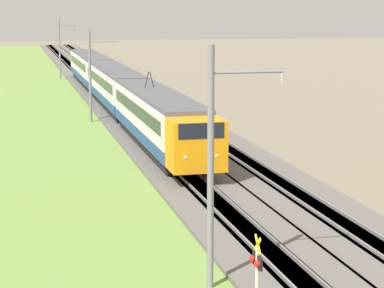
{
  "coord_description": "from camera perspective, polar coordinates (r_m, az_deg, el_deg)",
  "views": [
    {
      "loc": [
        -17.64,
        9.1,
        9.29
      ],
      "look_at": [
        20.13,
        0.0,
        2.19
      ],
      "focal_mm": 70.0,
      "sensor_mm": 36.0,
      "label": 1
    }
  ],
  "objects": [
    {
      "name": "passenger_train",
      "position": [
        69.18,
        -5.94,
        4.52
      ],
      "size": [
        64.39,
        2.99,
        4.99
      ],
      "rotation": [
        0.0,
        0.0,
        3.14
      ],
      "color": "orange",
      "rests_on": "ground"
    },
    {
      "name": "track_adjacent",
      "position": [
        69.55,
        -2.36,
        2.8
      ],
      "size": [
        240.0,
        1.57,
        0.45
      ],
      "color": "#4C4238",
      "rests_on": "ground"
    },
    {
      "name": "grass_verge",
      "position": [
        68.32,
        -11.31,
        2.38
      ],
      "size": [
        240.0,
        11.95,
        0.12
      ],
      "color": "olive",
      "rests_on": "ground"
    },
    {
      "name": "crossing_signal_near",
      "position": [
        20.73,
        4.94,
        -10.34
      ],
      "size": [
        0.7,
        0.23,
        3.25
      ],
      "rotation": [
        0.0,
        0.0,
        1.57
      ],
      "color": "beige",
      "rests_on": "ground"
    },
    {
      "name": "catenary_mast_far",
      "position": [
        98.73,
        -10.01,
        7.16
      ],
      "size": [
        0.22,
        2.56,
        7.84
      ],
      "color": "slate",
      "rests_on": "ground"
    },
    {
      "name": "ballast_main",
      "position": [
        68.86,
        -5.84,
        2.67
      ],
      "size": [
        240.0,
        4.4,
        0.3
      ],
      "color": "#605B56",
      "rests_on": "ground"
    },
    {
      "name": "ballast_adjacent",
      "position": [
        69.55,
        -2.36,
        2.79
      ],
      "size": [
        240.0,
        4.4,
        0.3
      ],
      "color": "#605B56",
      "rests_on": "ground"
    },
    {
      "name": "catenary_mast_near",
      "position": [
        24.19,
        1.57,
        -1.75
      ],
      "size": [
        0.22,
        2.56,
        8.15
      ],
      "color": "slate",
      "rests_on": "ground"
    },
    {
      "name": "catenary_mast_mid",
      "position": [
        61.17,
        -7.72,
        5.18
      ],
      "size": [
        0.22,
        2.56,
        7.49
      ],
      "color": "slate",
      "rests_on": "ground"
    },
    {
      "name": "track_main",
      "position": [
        68.86,
        -5.84,
        2.68
      ],
      "size": [
        240.0,
        1.57,
        0.45
      ],
      "color": "#4C4238",
      "rests_on": "ground"
    }
  ]
}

